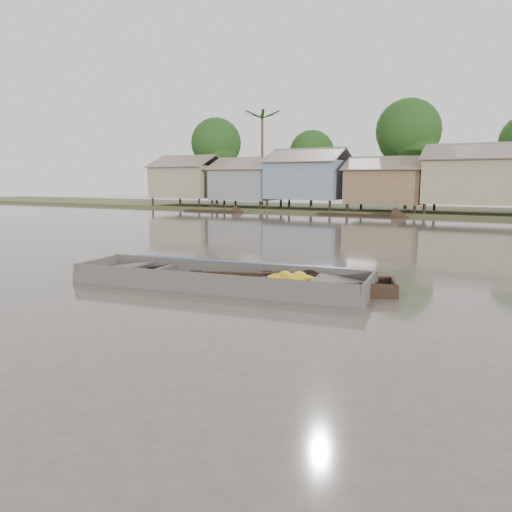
% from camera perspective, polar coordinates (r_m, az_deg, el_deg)
% --- Properties ---
extents(ground, '(120.00, 120.00, 0.00)m').
position_cam_1_polar(ground, '(12.50, -0.05, -4.02)').
color(ground, '#4D443B').
rests_on(ground, ground).
extents(riverbank, '(120.00, 12.47, 10.22)m').
position_cam_1_polar(riverbank, '(42.72, 24.54, 8.41)').
color(riverbank, '#384723').
rests_on(riverbank, ground).
extents(banana_boat, '(5.10, 2.75, 0.72)m').
position_cam_1_polar(banana_boat, '(12.55, 4.02, -3.45)').
color(banana_boat, black).
rests_on(banana_boat, ground).
extents(viewer_boat, '(8.08, 2.95, 0.64)m').
position_cam_1_polar(viewer_boat, '(13.13, -4.06, -3.12)').
color(viewer_boat, '#47413C').
rests_on(viewer_boat, ground).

